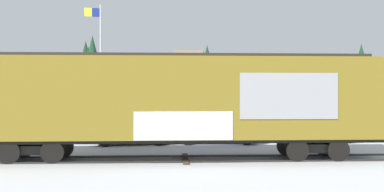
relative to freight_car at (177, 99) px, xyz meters
name	(u,v)px	position (x,y,z in m)	size (l,w,h in m)	color
ground_plane	(175,160)	(-0.06, 0.00, -2.53)	(260.00, 260.00, 0.00)	#B2B5BC
track	(175,159)	(-0.07, 0.01, -2.49)	(59.95, 6.30, 0.08)	#4C4742
freight_car	(177,99)	(0.00, 0.00, 0.00)	(17.59, 4.23, 4.47)	olive
flagpole	(98,55)	(-4.78, 13.39, 3.14)	(1.27, 0.18, 9.44)	silver
hillside	(151,87)	(-0.06, 73.15, 1.93)	(134.91, 37.84, 13.82)	slate
parked_car_black	(132,128)	(-2.03, 5.28, -1.66)	(4.13, 1.99, 1.70)	black
parked_car_blue	(215,127)	(2.58, 5.25, -1.65)	(4.93, 2.55, 1.79)	navy
parked_car_tan	(315,126)	(8.53, 5.33, -1.63)	(4.80, 2.50, 1.76)	#9E8966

